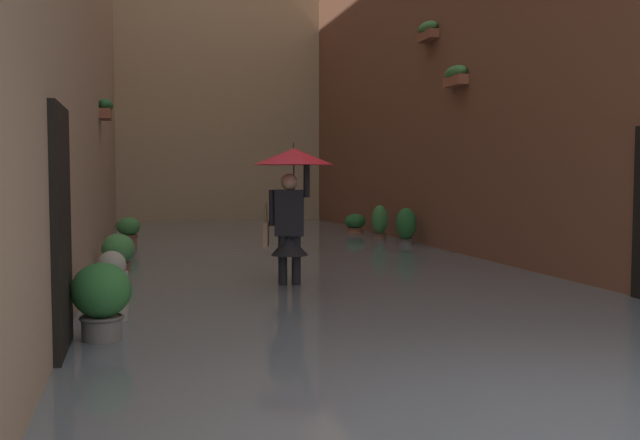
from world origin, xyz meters
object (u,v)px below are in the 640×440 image
Objects in this scene: potted_plant_mid_left at (406,227)px; potted_plant_mid_right at (129,233)px; potted_plant_near_left at (380,225)px; mooring_bollard at (112,294)px; potted_plant_far_right at (101,303)px; person_wading at (292,187)px; potted_plant_near_right at (118,255)px; potted_plant_far_left at (355,225)px.

potted_plant_mid_right is at bearing -8.61° from potted_plant_mid_left.
mooring_bollard is (5.62, 8.12, -0.06)m from potted_plant_near_left.
person_wading is at bearing -130.05° from potted_plant_far_right.
potted_plant_near_left is 1.26× the size of potted_plant_near_right.
potted_plant_near_left is (-0.03, 1.81, 0.13)m from potted_plant_far_left.
potted_plant_mid_right is 3.84m from potted_plant_near_right.
potted_plant_far_left is 11.40m from mooring_bollard.
potted_plant_far_left is at bearing -87.37° from potted_plant_mid_left.
potted_plant_near_left reaches higher than potted_plant_far_left.
potted_plant_near_left is at bearing -174.64° from potted_plant_mid_right.
potted_plant_mid_left is 1.21× the size of potted_plant_mid_right.
potted_plant_mid_left is at bearing 94.68° from potted_plant_near_left.
person_wading is 2.21× the size of potted_plant_near_left.
person_wading is 6.07m from potted_plant_mid_left.
potted_plant_mid_left reaches higher than potted_plant_near_right.
potted_plant_mid_left reaches higher than potted_plant_far_right.
potted_plant_far_right is (0.14, 8.48, 0.05)m from potted_plant_mid_right.
potted_plant_near_right is 0.87× the size of potted_plant_far_right.
potted_plant_far_right is (0.03, 4.63, 0.07)m from potted_plant_near_right.
person_wading reaches higher than potted_plant_far_left.
person_wading is 2.21× the size of potted_plant_mid_left.
person_wading is 3.72m from potted_plant_far_right.
potted_plant_near_left is at bearing -85.32° from potted_plant_mid_left.
person_wading is 2.41× the size of potted_plant_far_right.
person_wading reaches higher than potted_plant_mid_left.
potted_plant_near_left is 9.88m from mooring_bollard.
potted_plant_far_left is at bearing -112.49° from person_wading.
mooring_bollard reaches higher than potted_plant_mid_right.
potted_plant_near_left is at bearing -122.27° from potted_plant_far_right.
potted_plant_far_left is 12.20m from potted_plant_far_right.
person_wading reaches higher than potted_plant_far_right.
potted_plant_mid_left is 1.07× the size of mooring_bollard.
potted_plant_near_left reaches higher than potted_plant_far_right.
potted_plant_near_left is 7.14m from potted_plant_near_right.
potted_plant_near_right reaches higher than potted_plant_far_left.
potted_plant_mid_left is at bearing -125.56° from person_wading.
potted_plant_near_left is at bearing -142.33° from potted_plant_near_right.
potted_plant_far_right reaches higher than potted_plant_mid_right.
potted_plant_near_right is at bearing 27.39° from potted_plant_mid_left.
potted_plant_mid_right is 8.48m from potted_plant_far_right.
potted_plant_mid_right is 5.98m from potted_plant_far_left.
potted_plant_near_left is at bearing -124.67° from mooring_bollard.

